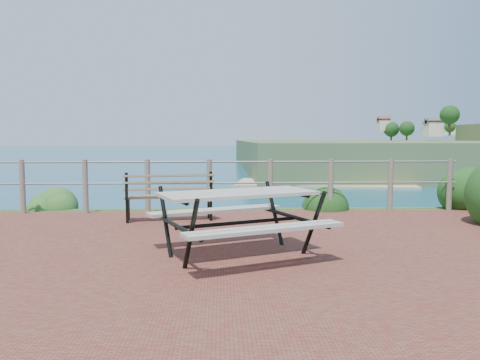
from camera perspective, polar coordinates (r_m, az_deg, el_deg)
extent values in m
cube|color=maroon|center=(5.58, -4.61, -9.58)|extent=(10.00, 7.00, 0.12)
plane|color=#15767E|center=(205.39, -2.36, 4.76)|extent=(1200.00, 1200.00, 0.00)
cylinder|color=#6B5B4C|center=(9.52, -24.99, -0.73)|extent=(0.10, 0.10, 1.00)
cylinder|color=#6B5B4C|center=(9.14, -18.33, -0.74)|extent=(0.10, 0.10, 1.00)
cylinder|color=#6B5B4C|center=(8.89, -11.19, -0.73)|extent=(0.10, 0.10, 1.00)
cylinder|color=#6B5B4C|center=(8.79, -3.76, -0.72)|extent=(0.10, 0.10, 1.00)
cylinder|color=#6B5B4C|center=(8.83, 3.72, -0.68)|extent=(0.10, 0.10, 1.00)
cylinder|color=#6B5B4C|center=(9.03, 11.00, -0.64)|extent=(0.10, 0.10, 1.00)
cylinder|color=#6B5B4C|center=(9.36, 17.87, -0.60)|extent=(0.10, 0.10, 1.00)
cylinder|color=#6B5B4C|center=(9.81, 24.18, -0.54)|extent=(0.10, 0.10, 1.00)
cylinder|color=slate|center=(8.75, -3.78, 2.22)|extent=(9.40, 0.04, 0.04)
cylinder|color=slate|center=(8.78, -3.76, -0.39)|extent=(9.40, 0.04, 0.04)
cube|color=gray|center=(5.52, -0.24, -1.65)|extent=(1.95, 1.39, 0.04)
cube|color=gray|center=(5.56, -0.24, -4.73)|extent=(1.77, 0.94, 0.04)
cube|color=gray|center=(5.56, -0.24, -4.73)|extent=(1.77, 0.94, 0.04)
cylinder|color=black|center=(5.57, -0.24, -5.24)|extent=(1.45, 0.64, 0.04)
cube|color=brown|center=(8.00, -8.62, -2.00)|extent=(1.52, 0.57, 0.03)
cube|color=brown|center=(7.97, -8.64, -0.14)|extent=(1.49, 0.31, 0.34)
cube|color=black|center=(8.03, -8.60, -3.45)|extent=(0.05, 0.06, 0.41)
cube|color=black|center=(8.03, -8.60, -3.45)|extent=(0.05, 0.06, 0.41)
cube|color=black|center=(8.03, -8.60, -3.45)|extent=(0.05, 0.06, 0.41)
cube|color=black|center=(8.03, -8.60, -3.45)|extent=(0.05, 0.06, 0.41)
ellipsoid|color=#133E13|center=(10.51, 26.78, -3.15)|extent=(1.17, 1.17, 1.67)
ellipsoid|color=#215821|center=(10.09, -21.88, -3.29)|extent=(0.87, 0.87, 0.65)
ellipsoid|color=#133E13|center=(9.63, 9.75, -3.38)|extent=(0.88, 0.88, 0.66)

